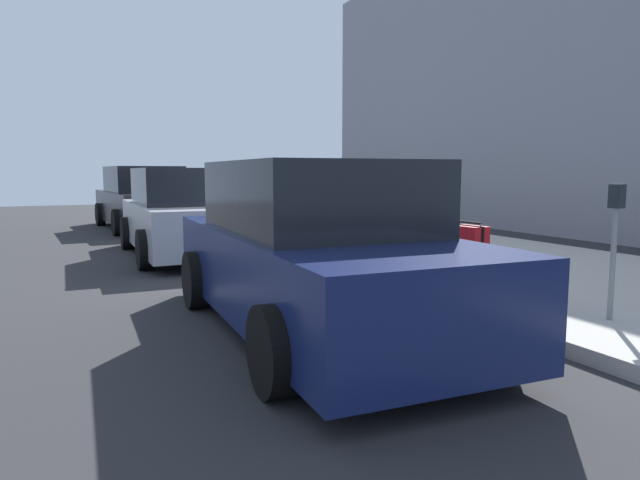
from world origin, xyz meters
TOP-DOWN VIEW (x-y plane):
  - ground_plane at (0.00, 0.00)m, footprint 40.00×40.00m
  - sidewalk_curb at (0.00, -2.50)m, footprint 18.00×5.00m
  - suitcase_silver_0 at (-3.82, -0.66)m, footprint 0.40×0.27m
  - suitcase_red_1 at (-3.30, -0.64)m, footprint 0.45×0.28m
  - suitcase_maroon_2 at (-2.79, -0.69)m, footprint 0.36×0.29m
  - suitcase_teal_3 at (-2.26, -0.69)m, footprint 0.51×0.25m
  - suitcase_navy_4 at (-1.71, -0.65)m, footprint 0.38×0.27m
  - suitcase_olive_5 at (-1.20, -0.71)m, footprint 0.43×0.23m
  - suitcase_black_6 at (-0.70, -0.76)m, footprint 0.37×0.27m
  - suitcase_silver_7 at (-0.20, -0.75)m, footprint 0.43×0.28m
  - suitcase_red_8 at (0.35, -0.73)m, footprint 0.47×0.24m
  - fire_hydrant at (1.30, -0.69)m, footprint 0.39×0.21m
  - bollard_post at (1.76, -0.54)m, footprint 0.14×0.14m
  - parking_meter at (-4.97, -0.94)m, footprint 0.12×0.09m
  - parked_car_navy_0 at (-3.68, 1.52)m, footprint 4.53×2.10m
  - parked_car_silver_1 at (1.85, 1.52)m, footprint 4.29×2.16m
  - parked_car_charcoal_2 at (7.30, 1.52)m, footprint 4.83×2.26m

SIDE VIEW (x-z plane):
  - ground_plane at x=0.00m, z-range 0.00..0.00m
  - sidewalk_curb at x=0.00m, z-range 0.00..0.14m
  - suitcase_silver_0 at x=-3.82m, z-range 0.11..0.68m
  - suitcase_olive_5 at x=-1.20m, z-range 0.11..0.74m
  - suitcase_black_6 at x=-0.70m, z-range 0.01..0.88m
  - suitcase_red_8 at x=0.35m, z-range 0.11..0.81m
  - suitcase_maroon_2 at x=-2.79m, z-range 0.01..0.94m
  - suitcase_navy_4 at x=-1.71m, z-range 0.04..0.92m
  - suitcase_teal_3 at x=-2.26m, z-range 0.00..0.99m
  - bollard_post at x=1.76m, z-range 0.14..0.87m
  - suitcase_red_1 at x=-3.30m, z-range 0.11..0.93m
  - suitcase_silver_7 at x=-0.20m, z-range 0.00..1.06m
  - fire_hydrant at x=1.30m, z-range 0.16..0.90m
  - parked_car_silver_1 at x=1.85m, z-range -0.05..1.54m
  - parked_car_navy_0 at x=-3.68m, z-range -0.05..1.57m
  - parked_car_charcoal_2 at x=7.30m, z-range -0.05..1.61m
  - parking_meter at x=-4.97m, z-range 0.33..1.60m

